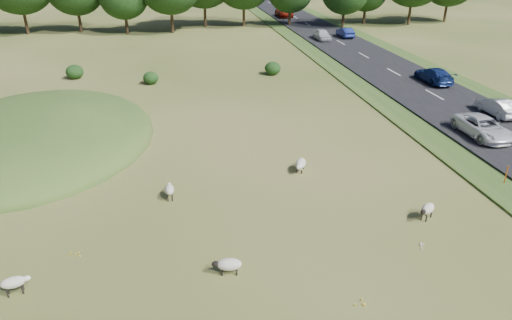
{
  "coord_description": "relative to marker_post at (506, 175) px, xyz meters",
  "views": [
    {
      "loc": [
        -2.13,
        -19.08,
        12.06
      ],
      "look_at": [
        2.0,
        4.0,
        1.0
      ],
      "focal_mm": 32.0,
      "sensor_mm": 36.0,
      "label": 1
    }
  ],
  "objects": [
    {
      "name": "ground",
      "position": [
        -15.37,
        19.52,
        -0.6
      ],
      "size": [
        160.0,
        160.0,
        0.0
      ],
      "primitive_type": "plane",
      "color": "#395019",
      "rests_on": "ground"
    },
    {
      "name": "mound",
      "position": [
        -27.37,
        11.52,
        -0.6
      ],
      "size": [
        16.0,
        20.0,
        4.0
      ],
      "primitive_type": "ellipsoid",
      "color": "#33561E",
      "rests_on": "ground"
    },
    {
      "name": "road",
      "position": [
        4.63,
        29.52,
        -0.47
      ],
      "size": [
        8.0,
        150.0,
        0.25
      ],
      "primitive_type": "cube",
      "color": "black",
      "rests_on": "ground"
    },
    {
      "name": "shrubs",
      "position": [
        -18.61,
        26.02,
        0.06
      ],
      "size": [
        21.34,
        4.87,
        1.39
      ],
      "color": "black",
      "rests_on": "ground"
    },
    {
      "name": "marker_post",
      "position": [
        0.0,
        0.0,
        0.0
      ],
      "size": [
        0.06,
        0.06,
        1.2
      ],
      "primitive_type": "cylinder",
      "color": "#D8590C",
      "rests_on": "ground"
    },
    {
      "name": "sheep_0",
      "position": [
        -15.99,
        -4.82,
        -0.16
      ],
      "size": [
        1.26,
        0.68,
        0.71
      ],
      "rotation": [
        0.0,
        0.0,
        2.99
      ],
      "color": "#BEB69E",
      "rests_on": "ground"
    },
    {
      "name": "sheep_1",
      "position": [
        -10.71,
        3.62,
        -0.12
      ],
      "size": [
        1.0,
        1.37,
        0.77
      ],
      "rotation": [
        0.0,
        0.0,
        4.26
      ],
      "color": "#BEB69E",
      "rests_on": "ground"
    },
    {
      "name": "sheep_2",
      "position": [
        -18.28,
        1.73,
        -0.06
      ],
      "size": [
        0.49,
        1.08,
        0.78
      ],
      "rotation": [
        0.0,
        0.0,
        1.59
      ],
      "color": "#BEB69E",
      "rests_on": "ground"
    },
    {
      "name": "sheep_3",
      "position": [
        -6.05,
        -2.47,
        -0.03
      ],
      "size": [
        1.12,
        0.96,
        0.82
      ],
      "rotation": [
        0.0,
        0.0,
        3.78
      ],
      "color": "#BEB69E",
      "rests_on": "ground"
    },
    {
      "name": "sheep_5",
      "position": [
        -24.1,
        -4.58,
        -0.06
      ],
      "size": [
        1.11,
        0.66,
        0.77
      ],
      "rotation": [
        0.0,
        0.0,
        0.23
      ],
      "color": "#BEB69E",
      "rests_on": "ground"
    },
    {
      "name": "car_0",
      "position": [
        6.53,
        79.79,
        0.41
      ],
      "size": [
        2.13,
        5.23,
        1.52
      ],
      "primitive_type": "imported",
      "rotation": [
        0.0,
        0.0,
        3.14
      ],
      "color": "navy",
      "rests_on": "road"
    },
    {
      "name": "car_1",
      "position": [
        2.73,
        41.89,
        0.36
      ],
      "size": [
        1.68,
        4.17,
        1.42
      ],
      "primitive_type": "imported",
      "color": "white",
      "rests_on": "road"
    },
    {
      "name": "car_2",
      "position": [
        2.73,
        6.14,
        0.31
      ],
      "size": [
        2.19,
        4.74,
        1.32
      ],
      "primitive_type": "imported",
      "color": "white",
      "rests_on": "road"
    },
    {
      "name": "car_3",
      "position": [
        6.53,
        9.89,
        0.29
      ],
      "size": [
        1.36,
        3.91,
        1.29
      ],
      "primitive_type": "imported",
      "rotation": [
        0.0,
        0.0,
        3.14
      ],
      "color": "silver",
      "rests_on": "road"
    },
    {
      "name": "car_4",
      "position": [
        6.53,
        43.12,
        0.32
      ],
      "size": [
        1.42,
        4.08,
        1.34
      ],
      "primitive_type": "imported",
      "rotation": [
        0.0,
        0.0,
        3.14
      ],
      "color": "navy",
      "rests_on": "road"
    },
    {
      "name": "car_5",
      "position": [
        6.53,
        19.21,
        0.35
      ],
      "size": [
        1.95,
        4.8,
        1.39
      ],
      "primitive_type": "imported",
      "rotation": [
        0.0,
        0.0,
        3.14
      ],
      "color": "navy",
      "rests_on": "road"
    },
    {
      "name": "car_6",
      "position": [
        2.73,
        64.32,
        0.4
      ],
      "size": [
        2.5,
        5.43,
        1.51
      ],
      "primitive_type": "imported",
      "color": "maroon",
      "rests_on": "road"
    }
  ]
}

